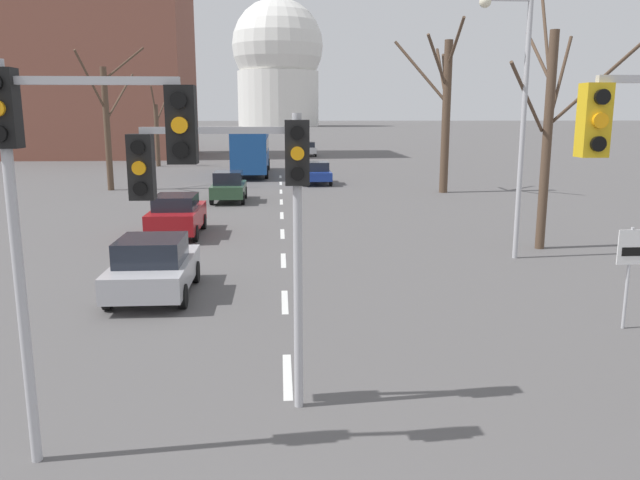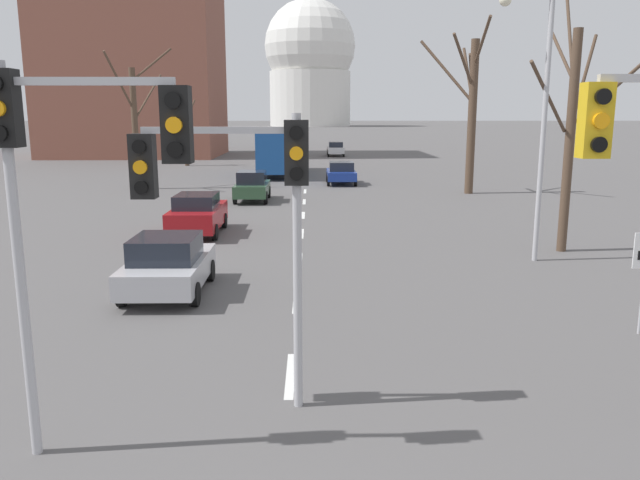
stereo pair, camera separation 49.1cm
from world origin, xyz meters
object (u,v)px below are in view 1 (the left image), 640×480
traffic_signal_near_left (69,164)px  speed_limit_sign (630,261)px  sedan_mid_centre (316,172)px  sedan_far_right (244,145)px  sedan_near_left (229,186)px  traffic_signal_centre_tall (242,189)px  sedan_far_left (153,266)px  sedan_distant_centre (307,149)px  sedan_near_right (177,215)px  street_lamp_right (516,104)px  city_bus (251,148)px

traffic_signal_near_left → speed_limit_sign: (10.10, 4.61, -2.49)m
sedan_mid_centre → sedan_far_right: 37.03m
traffic_signal_near_left → sedan_near_left: (-0.09, 25.39, -3.20)m
traffic_signal_centre_tall → sedan_mid_centre: 32.40m
sedan_far_left → sedan_distant_centre: size_ratio=0.83×
sedan_near_left → sedan_near_right: sedan_near_left is taller
traffic_signal_centre_tall → speed_limit_sign: bearing=21.9°
sedan_near_left → sedan_near_right: (-1.25, -9.35, -0.00)m
street_lamp_right → sedan_mid_centre: street_lamp_right is taller
traffic_signal_near_left → speed_limit_sign: 11.38m
sedan_near_left → sedan_distant_centre: size_ratio=0.83×
sedan_far_left → city_bus: 32.57m
street_lamp_right → city_bus: (-9.47, 28.95, -2.88)m
speed_limit_sign → street_lamp_right: street_lamp_right is taller
sedan_distant_centre → city_bus: 21.92m
sedan_mid_centre → sedan_distant_centre: (0.71, 28.10, 0.03)m
traffic_signal_centre_tall → sedan_distant_centre: size_ratio=1.01×
traffic_signal_near_left → speed_limit_sign: traffic_signal_near_left is taller
street_lamp_right → sedan_far_left: (-10.62, -3.57, -4.16)m
sedan_far_right → city_bus: 29.66m
traffic_signal_centre_tall → sedan_near_right: size_ratio=1.13×
sedan_distant_centre → speed_limit_sign: bearing=-85.7°
traffic_signal_centre_tall → city_bus: size_ratio=0.43×
sedan_far_right → city_bus: size_ratio=0.37×
traffic_signal_near_left → sedan_far_right: 70.02m
sedan_mid_centre → city_bus: city_bus is taller
city_bus → sedan_mid_centre: bearing=-56.3°
street_lamp_right → sedan_mid_centre: (-4.90, 22.09, -4.16)m
street_lamp_right → sedan_far_right: 59.79m
speed_limit_sign → sedan_near_left: (-10.19, 20.77, -0.71)m
sedan_far_right → sedan_mid_centre: bearing=-79.5°
traffic_signal_centre_tall → speed_limit_sign: 8.90m
street_lamp_right → sedan_near_left: (-10.06, 13.96, -4.12)m
traffic_signal_near_left → sedan_far_left: 8.52m
speed_limit_sign → street_lamp_right: 7.62m
traffic_signal_centre_tall → sedan_near_right: 15.29m
sedan_near_right → sedan_mid_centre: sedan_near_right is taller
speed_limit_sign → sedan_distant_centre: 57.17m
traffic_signal_near_left → sedan_far_left: size_ratio=1.38×
speed_limit_sign → street_lamp_right: (-0.13, 6.81, 3.41)m
sedan_far_right → city_bus: bearing=-85.7°
sedan_far_right → sedan_distant_centre: (7.49, -8.31, -0.00)m
traffic_signal_centre_tall → city_bus: traffic_signal_centre_tall is taller
sedan_near_right → sedan_distant_centre: sedan_near_right is taller
sedan_near_right → traffic_signal_near_left: bearing=-85.2°
sedan_far_right → traffic_signal_centre_tall: bearing=-86.9°
traffic_signal_near_left → sedan_near_right: (-1.34, 16.04, -3.20)m
sedan_mid_centre → sedan_far_left: sedan_far_left is taller
sedan_near_right → sedan_distant_centre: size_ratio=0.89×
speed_limit_sign → sedan_near_left: size_ratio=0.59×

